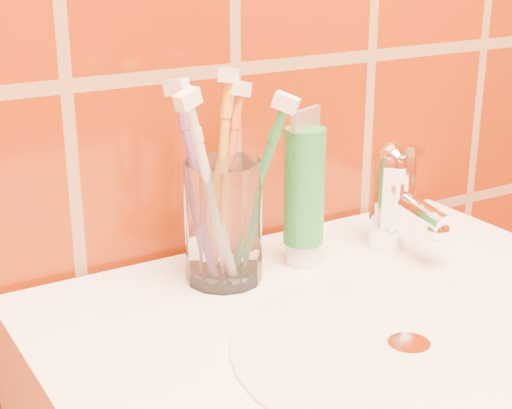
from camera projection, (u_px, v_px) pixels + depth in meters
glass_tumbler at (223, 222)px, 0.76m from camera, size 0.09×0.09×0.12m
toothpaste_tube at (304, 193)px, 0.80m from camera, size 0.05×0.04×0.16m
faucet at (395, 192)px, 0.85m from camera, size 0.05×0.11×0.12m
toothbrush_0 at (255, 190)px, 0.75m from camera, size 0.13×0.14×0.21m
toothbrush_1 at (211, 194)px, 0.73m from camera, size 0.12×0.10×0.21m
toothbrush_2 at (198, 185)px, 0.76m from camera, size 0.09×0.12×0.21m
toothbrush_3 at (228, 181)px, 0.78m from camera, size 0.11×0.10×0.20m
toothbrush_4 at (222, 176)px, 0.77m from camera, size 0.11×0.10×0.22m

